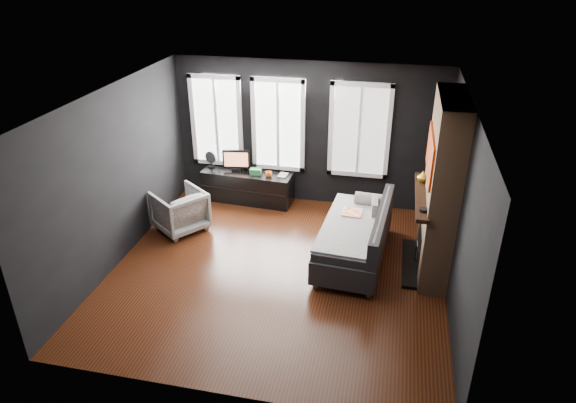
% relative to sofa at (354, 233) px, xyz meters
% --- Properties ---
extents(floor, '(5.00, 5.00, 0.00)m').
position_rel_sofa_xyz_m(floor, '(-1.10, -0.60, -0.45)').
color(floor, black).
rests_on(floor, ground).
extents(ceiling, '(5.00, 5.00, 0.00)m').
position_rel_sofa_xyz_m(ceiling, '(-1.10, -0.60, 2.25)').
color(ceiling, white).
rests_on(ceiling, ground).
extents(wall_back, '(5.00, 0.02, 2.70)m').
position_rel_sofa_xyz_m(wall_back, '(-1.10, 1.90, 0.90)').
color(wall_back, black).
rests_on(wall_back, ground).
extents(wall_left, '(0.02, 5.00, 2.70)m').
position_rel_sofa_xyz_m(wall_left, '(-3.60, -0.60, 0.90)').
color(wall_left, black).
rests_on(wall_left, ground).
extents(wall_right, '(0.02, 5.00, 2.70)m').
position_rel_sofa_xyz_m(wall_right, '(1.40, -0.60, 0.90)').
color(wall_right, black).
rests_on(wall_right, ground).
extents(windows, '(4.00, 0.16, 1.76)m').
position_rel_sofa_xyz_m(windows, '(-1.55, 1.86, 1.93)').
color(windows, white).
rests_on(windows, wall_back).
extents(fireplace, '(0.70, 1.62, 2.70)m').
position_rel_sofa_xyz_m(fireplace, '(1.20, 0.00, 0.90)').
color(fireplace, '#93724C').
rests_on(fireplace, floor).
extents(sofa, '(1.21, 2.19, 0.91)m').
position_rel_sofa_xyz_m(sofa, '(0.00, 0.00, 0.00)').
color(sofa, '#252527').
rests_on(sofa, floor).
extents(stripe_pillow, '(0.12, 0.40, 0.39)m').
position_rel_sofa_xyz_m(stripe_pillow, '(0.27, 0.43, 0.20)').
color(stripe_pillow, gray).
rests_on(stripe_pillow, sofa).
extents(armchair, '(1.06, 1.07, 0.80)m').
position_rel_sofa_xyz_m(armchair, '(-3.05, 0.30, -0.05)').
color(armchair, silver).
rests_on(armchair, floor).
extents(media_console, '(1.77, 0.67, 0.60)m').
position_rel_sofa_xyz_m(media_console, '(-2.21, 1.64, -0.16)').
color(media_console, black).
rests_on(media_console, floor).
extents(monitor, '(0.54, 0.19, 0.47)m').
position_rel_sofa_xyz_m(monitor, '(-2.44, 1.68, 0.38)').
color(monitor, black).
rests_on(monitor, media_console).
extents(desk_fan, '(0.30, 0.30, 0.34)m').
position_rel_sofa_xyz_m(desk_fan, '(-2.96, 1.73, 0.32)').
color(desk_fan, gray).
rests_on(desk_fan, media_console).
extents(mug, '(0.15, 0.13, 0.13)m').
position_rel_sofa_xyz_m(mug, '(-1.76, 1.52, 0.21)').
color(mug, orange).
rests_on(mug, media_console).
extents(book, '(0.17, 0.03, 0.22)m').
position_rel_sofa_xyz_m(book, '(-1.59, 1.64, 0.26)').
color(book, '#B3A58C').
rests_on(book, media_console).
extents(storage_box, '(0.22, 0.15, 0.12)m').
position_rel_sofa_xyz_m(storage_box, '(-2.03, 1.58, 0.20)').
color(storage_box, '#327F46').
rests_on(storage_box, media_console).
extents(mantel_vase, '(0.21, 0.21, 0.17)m').
position_rel_sofa_xyz_m(mantel_vase, '(0.95, 0.45, 0.86)').
color(mantel_vase, gold).
rests_on(mantel_vase, fireplace).
extents(mantel_clock, '(0.13, 0.13, 0.04)m').
position_rel_sofa_xyz_m(mantel_clock, '(0.95, -0.55, 0.80)').
color(mantel_clock, black).
rests_on(mantel_clock, fireplace).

